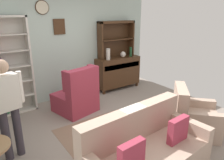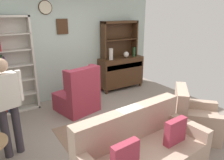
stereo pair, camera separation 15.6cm
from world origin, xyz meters
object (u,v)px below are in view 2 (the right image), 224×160
at_px(couch_floral, 142,155).
at_px(person_reading, 7,102).
at_px(sideboard_hutch, 119,34).
at_px(wingback_chair, 79,95).
at_px(vase_tall, 111,54).
at_px(sideboard, 121,71).
at_px(vase_round, 126,54).
at_px(armchair_floral, 193,120).
at_px(book_stack, 117,124).
at_px(bottle_wine, 134,52).
at_px(coffee_table, 115,129).
at_px(bookshelf, 9,67).

bearing_deg(couch_floral, person_reading, 134.97).
relative_size(sideboard_hutch, wingback_chair, 1.05).
distance_m(vase_tall, wingback_chair, 1.59).
xyz_separation_m(sideboard, vase_tall, (-0.39, -0.08, 0.56)).
height_order(vase_round, couch_floral, vase_round).
xyz_separation_m(armchair_floral, wingback_chair, (-1.38, 2.00, 0.09)).
bearing_deg(person_reading, book_stack, -27.11).
distance_m(sideboard_hutch, wingback_chair, 2.21).
distance_m(sideboard_hutch, person_reading, 3.64).
bearing_deg(vase_tall, armchair_floral, -87.80).
xyz_separation_m(bottle_wine, wingback_chair, (-2.05, -0.65, -0.67)).
bearing_deg(book_stack, vase_round, 50.92).
distance_m(sideboard, coffee_table, 2.88).
height_order(sideboard, bottle_wine, bottle_wine).
distance_m(couch_floral, armchair_floral, 1.48).
relative_size(sideboard_hutch, armchair_floral, 1.02).
distance_m(bookshelf, sideboard_hutch, 2.95).
relative_size(bookshelf, coffee_table, 2.62).
relative_size(wingback_chair, person_reading, 0.67).
height_order(sideboard, vase_round, vase_round).
height_order(sideboard_hutch, wingback_chair, sideboard_hutch).
bearing_deg(armchair_floral, bottle_wine, 75.62).
height_order(vase_round, person_reading, person_reading).
xyz_separation_m(sideboard_hutch, vase_round, (0.13, -0.18, -0.55)).
bearing_deg(wingback_chair, armchair_floral, -55.45).
height_order(sideboard_hutch, vase_tall, sideboard_hutch).
relative_size(bottle_wine, wingback_chair, 0.26).
distance_m(vase_tall, bottle_wine, 0.78).
xyz_separation_m(sideboard, person_reading, (-3.16, -1.58, 0.40)).
relative_size(sideboard, vase_tall, 4.26).
relative_size(couch_floral, book_stack, 8.98).
relative_size(armchair_floral, wingback_chair, 1.03).
distance_m(vase_round, bottle_wine, 0.27).
bearing_deg(bookshelf, wingback_chair, -33.67).
xyz_separation_m(bookshelf, person_reading, (-0.27, -1.66, -0.12)).
relative_size(bookshelf, person_reading, 1.35).
bearing_deg(coffee_table, couch_floral, -91.41).
bearing_deg(sideboard_hutch, vase_tall, -154.11).
bearing_deg(armchair_floral, bookshelf, 132.78).
height_order(vase_round, wingback_chair, vase_round).
height_order(armchair_floral, book_stack, armchair_floral).
bearing_deg(wingback_chair, book_stack, -91.47).
xyz_separation_m(sideboard, coffee_table, (-1.72, -2.30, -0.16)).
relative_size(armchair_floral, person_reading, 0.69).
xyz_separation_m(vase_tall, vase_round, (0.52, 0.01, -0.07)).
bearing_deg(bookshelf, coffee_table, -63.82).
relative_size(couch_floral, armchair_floral, 1.71).
xyz_separation_m(sideboard_hutch, armchair_floral, (-0.29, -2.84, -1.27)).
xyz_separation_m(person_reading, coffee_table, (1.44, -0.73, -0.55)).
xyz_separation_m(vase_tall, book_stack, (-1.31, -2.24, -0.63)).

